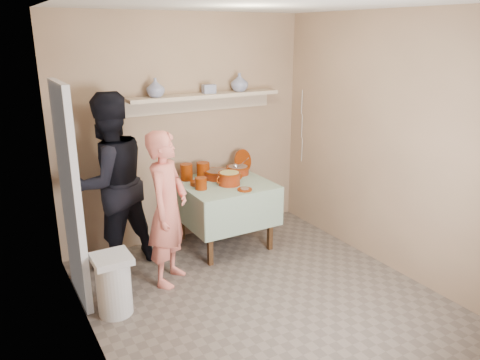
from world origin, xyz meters
TOP-DOWN VIEW (x-y plane):
  - ground at (0.00, 0.00)m, footprint 3.50×3.50m
  - tile_panel at (-1.46, 0.95)m, footprint 0.06×0.70m
  - plate_stack_a at (-0.08, 1.58)m, footprint 0.14×0.14m
  - plate_stack_b at (0.12, 1.56)m, footprint 0.15×0.15m
  - bowl_stack at (-0.08, 1.19)m, footprint 0.13×0.13m
  - empty_bowl at (-0.06, 1.34)m, footprint 0.15×0.15m
  - propped_lid at (0.67, 1.59)m, footprint 0.30×0.18m
  - vase_right at (0.64, 1.62)m, footprint 0.20×0.20m
  - vase_left at (-0.38, 1.62)m, footprint 0.24×0.24m
  - ceramic_box at (0.25, 1.62)m, footprint 0.15×0.11m
  - person_cook at (-0.62, 0.81)m, footprint 0.65×0.65m
  - person_helper at (-1.00, 1.42)m, footprint 1.05×0.91m
  - room_shell at (0.00, 0.00)m, footprint 3.04×3.54m
  - serving_table at (0.25, 1.28)m, footprint 0.97×0.97m
  - cazuela_meat_a at (0.24, 1.45)m, footprint 0.30×0.30m
  - cazuela_meat_b at (0.54, 1.48)m, footprint 0.28×0.28m
  - ladle at (0.51, 1.46)m, footprint 0.08×0.26m
  - cazuela_rice at (0.26, 1.17)m, footprint 0.33×0.25m
  - front_plate at (0.31, 0.92)m, footprint 0.16×0.16m
  - wall_shelf at (0.20, 1.65)m, footprint 1.80×0.25m
  - trash_bin at (-1.26, 0.51)m, footprint 0.32×0.32m
  - electrical_cord at (1.47, 1.48)m, footprint 0.01×0.05m

SIDE VIEW (x-z plane):
  - ground at x=0.00m, z-range 0.00..0.00m
  - trash_bin at x=-1.26m, z-range 0.00..0.56m
  - serving_table at x=0.25m, z-range 0.26..1.02m
  - person_cook at x=-0.62m, z-range 0.00..1.53m
  - front_plate at x=0.31m, z-range 0.76..0.78m
  - empty_bowl at x=-0.06m, z-range 0.76..0.81m
  - cazuela_meat_a at x=0.24m, z-range 0.77..0.87m
  - cazuela_meat_b at x=0.54m, z-range 0.77..0.87m
  - bowl_stack at x=-0.08m, z-range 0.76..0.89m
  - cazuela_rice at x=0.26m, z-range 0.77..0.92m
  - plate_stack_b at x=0.12m, z-range 0.76..0.94m
  - plate_stack_a at x=-0.08m, z-range 0.76..0.95m
  - ladle at x=0.51m, z-range 0.78..0.97m
  - propped_lid at x=0.67m, z-range 0.74..1.02m
  - person_helper at x=-1.00m, z-range 0.00..1.84m
  - tile_panel at x=-1.46m, z-range 0.00..2.00m
  - electrical_cord at x=1.47m, z-range 0.80..1.70m
  - room_shell at x=0.00m, z-range 0.30..2.92m
  - wall_shelf at x=0.20m, z-range 1.57..1.78m
  - ceramic_box at x=0.25m, z-range 1.72..1.82m
  - vase_left at x=-0.38m, z-range 1.72..1.92m
  - vase_right at x=0.64m, z-range 1.72..1.93m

